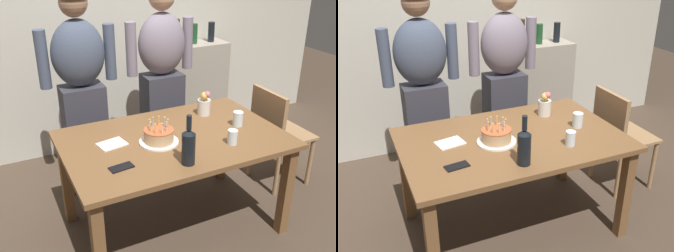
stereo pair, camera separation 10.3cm
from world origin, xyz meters
TOP-DOWN VIEW (x-y plane):
  - ground_plane at (0.00, 0.00)m, footprint 10.00×10.00m
  - back_wall at (0.00, 1.55)m, footprint 5.20×0.10m
  - dining_table at (0.00, 0.00)m, footprint 1.50×0.96m
  - birthday_cake at (-0.12, -0.02)m, footprint 0.26×0.26m
  - water_glass_near at (0.50, -0.03)m, footprint 0.07×0.07m
  - water_glass_far at (0.30, -0.25)m, footprint 0.07×0.07m
  - wine_bottle at (-0.08, -0.34)m, footprint 0.08×0.08m
  - cell_phone at (-0.46, -0.22)m, footprint 0.15×0.09m
  - napkin_stack at (-0.41, 0.08)m, footprint 0.20×0.16m
  - flower_vase at (0.38, 0.25)m, footprint 0.10×0.11m
  - person_man_bearded at (-0.41, 0.80)m, footprint 0.61×0.27m
  - person_woman_cardigan at (0.29, 0.80)m, footprint 0.61×0.27m
  - dining_chair at (1.03, 0.15)m, footprint 0.42×0.42m
  - shelf_cabinet at (0.90, 1.33)m, footprint 0.71×0.30m

SIDE VIEW (x-z plane):
  - ground_plane at x=0.00m, z-range 0.00..0.00m
  - shelf_cabinet at x=0.90m, z-range -0.12..1.15m
  - dining_chair at x=1.03m, z-range 0.08..0.95m
  - dining_table at x=0.00m, z-range 0.27..1.01m
  - cell_phone at x=-0.46m, z-range 0.74..0.75m
  - napkin_stack at x=-0.41m, z-range 0.74..0.75m
  - birthday_cake at x=-0.12m, z-range 0.70..0.87m
  - water_glass_far at x=0.30m, z-range 0.74..0.84m
  - water_glass_near at x=0.50m, z-range 0.74..0.85m
  - flower_vase at x=0.38m, z-range 0.73..0.93m
  - wine_bottle at x=-0.08m, z-range 0.70..1.02m
  - person_man_bearded at x=-0.41m, z-range 0.04..1.70m
  - person_woman_cardigan at x=0.29m, z-range 0.04..1.70m
  - back_wall at x=0.00m, z-range 0.00..2.60m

